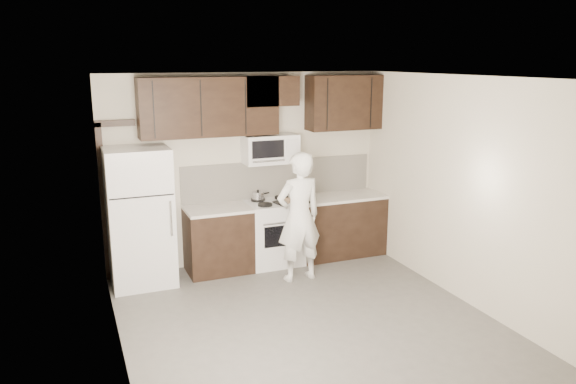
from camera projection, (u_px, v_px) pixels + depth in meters
floor at (309, 323)px, 6.26m from camera, size 4.50×4.50×0.00m
back_wall at (246, 169)px, 7.98m from camera, size 4.00×0.00×4.00m
ceiling at (312, 77)px, 5.64m from camera, size 4.50×4.50×0.00m
counter_run at (293, 230)px, 8.13m from camera, size 2.95×0.64×0.91m
stove at (274, 232)px, 8.02m from camera, size 0.76×0.66×0.94m
backsplash at (279, 178)px, 8.19m from camera, size 2.90×0.02×0.54m
upper_cabinets at (263, 103)px, 7.68m from camera, size 3.48×0.35×0.78m
microwave at (270, 149)px, 7.85m from camera, size 0.76×0.42×0.40m
refrigerator at (140, 217)px, 7.20m from camera, size 0.80×0.76×1.80m
door_trim at (106, 188)px, 7.27m from camera, size 0.50×0.08×2.12m
saucepan at (258, 196)px, 7.97m from camera, size 0.28×0.17×0.16m
baking_tray at (292, 202)px, 7.86m from camera, size 0.49×0.41×0.02m
pizza at (292, 201)px, 7.85m from camera, size 0.35×0.35×0.02m
person at (299, 217)px, 7.34m from camera, size 0.67×0.47×1.73m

